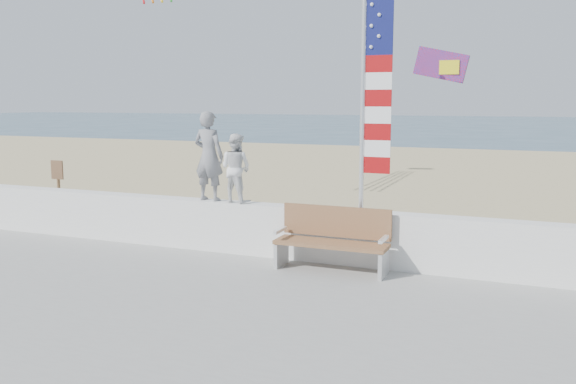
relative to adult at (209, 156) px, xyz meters
name	(u,v)px	position (x,y,z in m)	size (l,w,h in m)	color
ground	(228,301)	(1.41, -2.00, -1.88)	(220.00, 220.00, 0.00)	#314E62
sand	(379,202)	(1.41, 7.00, -1.84)	(90.00, 40.00, 0.08)	tan
seawall	(282,231)	(1.41, 0.00, -1.25)	(30.00, 0.35, 0.90)	white
adult	(209,156)	(0.00, 0.00, 0.00)	(0.58, 0.38, 1.60)	gray
child	(236,168)	(0.54, 0.00, -0.19)	(0.59, 0.46, 1.21)	white
bench	(333,238)	(2.48, -0.45, -1.19)	(1.80, 0.57, 1.00)	#8C603D
flag	(371,92)	(2.93, 0.00, 1.12)	(0.50, 0.08, 3.50)	white
parafoil_kite	(443,65)	(3.82, 1.42, 1.58)	(0.94, 0.29, 0.64)	red
sign	(58,187)	(-4.46, 1.05, -0.93)	(0.32, 0.07, 1.46)	olive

